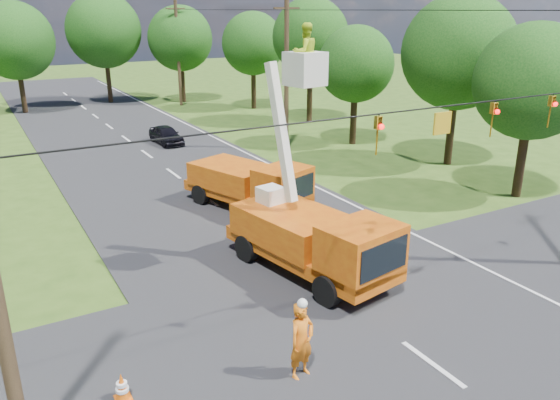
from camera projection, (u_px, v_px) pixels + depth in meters
ground at (173, 174)px, 30.53m from camera, size 140.00×140.00×0.00m
road_main at (173, 174)px, 30.53m from camera, size 12.00×100.00×0.06m
road_cross at (382, 328)px, 15.79m from camera, size 56.00×10.00×0.07m
edge_line at (262, 161)px, 33.16m from camera, size 0.12×90.00×0.02m
bucket_truck at (313, 227)px, 18.52m from camera, size 3.55×6.91×8.35m
second_truck at (250, 184)px, 24.88m from camera, size 4.19×6.60×2.32m
ground_worker at (302, 341)px, 13.42m from camera, size 0.84×0.65×2.04m
distant_car at (166, 135)px, 37.26m from camera, size 1.65×3.73×1.25m
traffic_cone_2 at (328, 240)px, 20.94m from camera, size 0.38×0.38×0.71m
traffic_cone_3 at (298, 202)px, 25.11m from camera, size 0.38×0.38×0.71m
traffic_cone_4 at (122, 387)px, 12.80m from camera, size 0.38×0.38×0.71m
traffic_cone_6 at (263, 181)px, 28.11m from camera, size 0.38×0.38×0.71m
pole_right_mid at (286, 70)px, 34.47m from camera, size 1.80×0.30×10.00m
pole_right_far at (178, 50)px, 50.85m from camera, size 1.80×0.30×10.00m
signal_span at (459, 120)px, 14.88m from camera, size 18.00×0.29×1.07m
tree_right_a at (533, 82)px, 25.19m from camera, size 5.40×5.40×8.28m
tree_right_b at (459, 53)px, 30.52m from camera, size 6.40×6.40×9.65m
tree_right_c at (356, 64)px, 35.78m from camera, size 5.00×5.00×7.83m
tree_right_d at (311, 37)px, 42.63m from camera, size 6.00×6.00×9.70m
tree_right_e at (253, 44)px, 49.01m from camera, size 5.60×5.60×8.63m
tree_far_a at (15, 41)px, 46.62m from camera, size 6.60×6.60×9.50m
tree_far_b at (104, 31)px, 51.80m from camera, size 7.00×7.00×10.32m
tree_far_c at (180, 39)px, 52.64m from camera, size 6.20×6.20×9.18m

